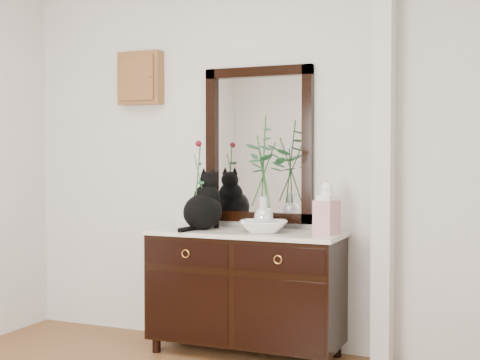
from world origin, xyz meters
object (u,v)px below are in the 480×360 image
at_px(ginger_jar, 327,207).
at_px(sideboard, 246,286).
at_px(cat, 203,200).
at_px(lotus_bowl, 264,227).

bearing_deg(ginger_jar, sideboard, 178.73).
bearing_deg(cat, lotus_bowl, 2.90).
distance_m(sideboard, lotus_bowl, 0.44).
bearing_deg(ginger_jar, cat, -179.51).
xyz_separation_m(cat, ginger_jar, (0.88, 0.01, -0.02)).
bearing_deg(ginger_jar, lotus_bowl, -176.16).
xyz_separation_m(sideboard, ginger_jar, (0.57, -0.01, 0.55)).
xyz_separation_m(sideboard, cat, (-0.31, -0.02, 0.58)).
relative_size(sideboard, ginger_jar, 3.74).
distance_m(cat, ginger_jar, 0.88).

